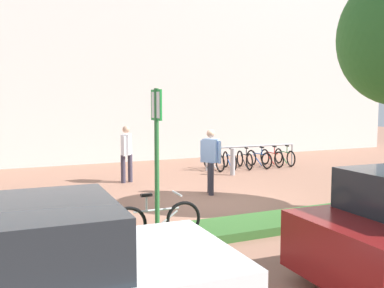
{
  "coord_description": "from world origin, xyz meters",
  "views": [
    {
      "loc": [
        -5.06,
        -9.22,
        2.44
      ],
      "look_at": [
        0.2,
        2.07,
        1.24
      ],
      "focal_mm": 41.21,
      "sensor_mm": 36.0,
      "label": 1
    }
  ],
  "objects": [
    {
      "name": "bike_rack_cluster",
      "position": [
        3.78,
        4.54,
        0.35
      ],
      "size": [
        3.76,
        1.65,
        0.83
      ],
      "color": "#99999E",
      "rests_on": "ground"
    },
    {
      "name": "person_shirt_blue",
      "position": [
        0.25,
        1.01,
        0.98
      ],
      "size": [
        0.43,
        0.52,
        1.72
      ],
      "color": "#2D2D38",
      "rests_on": "ground"
    },
    {
      "name": "bike_at_sign",
      "position": [
        -2.43,
        -2.1,
        0.35
      ],
      "size": [
        1.68,
        0.42,
        0.86
      ],
      "color": "black",
      "rests_on": "ground"
    },
    {
      "name": "bollard_steel",
      "position": [
        2.3,
        3.36,
        0.45
      ],
      "size": [
        0.16,
        0.16,
        0.9
      ],
      "primitive_type": "cylinder",
      "color": "#ADADB2",
      "rests_on": "ground"
    },
    {
      "name": "person_casual_tan",
      "position": [
        -1.29,
        3.57,
        0.98
      ],
      "size": [
        0.41,
        0.54,
        1.72
      ],
      "color": "#383342",
      "rests_on": "ground"
    },
    {
      "name": "parking_sign_post",
      "position": [
        -2.47,
        -2.24,
        1.73
      ],
      "size": [
        0.08,
        0.36,
        2.67
      ],
      "color": "#2D7238",
      "rests_on": "ground"
    },
    {
      "name": "ground_plane",
      "position": [
        0.0,
        0.0,
        0.0
      ],
      "size": [
        60.0,
        60.0,
        0.0
      ],
      "primitive_type": "plane",
      "color": "#936651"
    },
    {
      "name": "building_facade",
      "position": [
        0.0,
        8.59,
        5.0
      ],
      "size": [
        28.0,
        1.2,
        10.0
      ],
      "primitive_type": "cube",
      "color": "silver",
      "rests_on": "ground"
    },
    {
      "name": "planter_strip",
      "position": [
        -0.33,
        -2.24,
        0.08
      ],
      "size": [
        7.0,
        1.1,
        0.16
      ],
      "primitive_type": "cube",
      "color": "#336028",
      "rests_on": "ground"
    }
  ]
}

